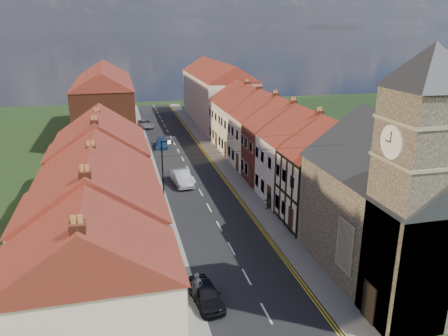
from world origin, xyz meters
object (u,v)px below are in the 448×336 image
Objects in this scene: church at (407,197)px; pedestrian_right at (268,201)px; car_mid at (182,177)px; lamppost at (163,168)px; car_near at (206,294)px; car_distant at (146,124)px; car_far at (162,143)px; pedestrian_left at (197,288)px.

church is 14.50m from pedestrian_right.
car_mid is at bearing -39.11° from pedestrian_right.
lamppost reaches higher than car_near.
pedestrian_right reaches higher than car_distant.
car_near is at bearing -87.84° from lamppost.
car_distant reaches higher than car_far.
car_mid is at bearing 99.85° from pedestrian_left.
church reaches higher than car_distant.
lamppost reaches higher than car_mid.
church reaches higher than car_far.
church is 38.94m from car_far.
pedestrian_left is at bearing -101.69° from car_mid.
car_far is at bearing 86.08° from car_mid.
church is 51.81m from car_distant.
car_near reaches higher than car_far.
car_mid is 21.00m from pedestrian_left.
car_mid is at bearing -91.91° from car_distant.
lamppost is 6.03m from car_mid.
pedestrian_left is (-0.50, -49.37, 0.42)m from car_distant.
church reaches higher than pedestrian_right.
church is 21.38m from lamppost.
pedestrian_left reaches higher than car_far.
car_far is 2.13× the size of pedestrian_left.
pedestrian_right reaches higher than car_mid.
car_mid is 28.53m from car_distant.
car_distant is 2.47× the size of pedestrian_left.
church reaches higher than lamppost.
pedestrian_left is (-0.50, 0.14, 0.43)m from car_near.
church is 9.66× the size of pedestrian_right.
church is 3.76× the size of car_far.
pedestrian_right is at bearing -82.72° from car_distant.
church is 13.62m from car_near.
pedestrian_left is at bearing 67.84° from pedestrian_right.
car_near is 14.96m from pedestrian_right.
pedestrian_right is (-4.27, 12.93, -4.97)m from church.
car_distant is at bearing -64.03° from pedestrian_right.
pedestrian_right is at bearing -58.14° from car_mid.
car_far is (-0.47, 15.37, -0.19)m from car_mid.
church is at bearing -51.70° from lamppost.
pedestrian_right is at bearing 49.24° from car_near.
church reaches higher than pedestrian_left.
lamppost is (-13.17, 16.68, -2.34)m from church.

